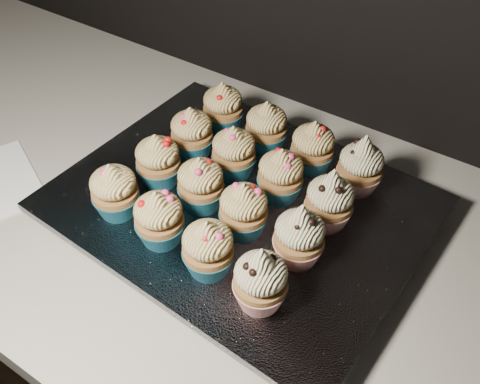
# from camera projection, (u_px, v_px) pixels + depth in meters

# --- Properties ---
(worktop) EXTENTS (2.44, 0.64, 0.04)m
(worktop) POSITION_uv_depth(u_px,v_px,m) (295.00, 258.00, 0.73)
(worktop) COLOR beige
(worktop) RESTS_ON cabinet
(baking_tray) EXTENTS (0.47, 0.37, 0.02)m
(baking_tray) POSITION_uv_depth(u_px,v_px,m) (240.00, 212.00, 0.75)
(baking_tray) COLOR black
(baking_tray) RESTS_ON worktop
(foil_lining) EXTENTS (0.51, 0.41, 0.01)m
(foil_lining) POSITION_uv_depth(u_px,v_px,m) (240.00, 203.00, 0.74)
(foil_lining) COLOR silver
(foil_lining) RESTS_ON baking_tray
(cupcake_0) EXTENTS (0.06, 0.06, 0.08)m
(cupcake_0) POSITION_uv_depth(u_px,v_px,m) (115.00, 191.00, 0.70)
(cupcake_0) COLOR #195F78
(cupcake_0) RESTS_ON foil_lining
(cupcake_1) EXTENTS (0.06, 0.06, 0.08)m
(cupcake_1) POSITION_uv_depth(u_px,v_px,m) (159.00, 218.00, 0.66)
(cupcake_1) COLOR #195F78
(cupcake_1) RESTS_ON foil_lining
(cupcake_2) EXTENTS (0.06, 0.06, 0.08)m
(cupcake_2) POSITION_uv_depth(u_px,v_px,m) (208.00, 248.00, 0.63)
(cupcake_2) COLOR #195F78
(cupcake_2) RESTS_ON foil_lining
(cupcake_3) EXTENTS (0.06, 0.06, 0.10)m
(cupcake_3) POSITION_uv_depth(u_px,v_px,m) (260.00, 280.00, 0.59)
(cupcake_3) COLOR #A52016
(cupcake_3) RESTS_ON foil_lining
(cupcake_4) EXTENTS (0.06, 0.06, 0.08)m
(cupcake_4) POSITION_uv_depth(u_px,v_px,m) (158.00, 161.00, 0.74)
(cupcake_4) COLOR #195F78
(cupcake_4) RESTS_ON foil_lining
(cupcake_5) EXTENTS (0.06, 0.06, 0.08)m
(cupcake_5) POSITION_uv_depth(u_px,v_px,m) (201.00, 184.00, 0.71)
(cupcake_5) COLOR #195F78
(cupcake_5) RESTS_ON foil_lining
(cupcake_6) EXTENTS (0.06, 0.06, 0.08)m
(cupcake_6) POSITION_uv_depth(u_px,v_px,m) (244.00, 210.00, 0.67)
(cupcake_6) COLOR #195F78
(cupcake_6) RESTS_ON foil_lining
(cupcake_7) EXTENTS (0.06, 0.06, 0.10)m
(cupcake_7) POSITION_uv_depth(u_px,v_px,m) (299.00, 236.00, 0.64)
(cupcake_7) COLOR #A52016
(cupcake_7) RESTS_ON foil_lining
(cupcake_8) EXTENTS (0.06, 0.06, 0.08)m
(cupcake_8) POSITION_uv_depth(u_px,v_px,m) (192.00, 133.00, 0.78)
(cupcake_8) COLOR #195F78
(cupcake_8) RESTS_ON foil_lining
(cupcake_9) EXTENTS (0.06, 0.06, 0.08)m
(cupcake_9) POSITION_uv_depth(u_px,v_px,m) (234.00, 152.00, 0.75)
(cupcake_9) COLOR #195F78
(cupcake_9) RESTS_ON foil_lining
(cupcake_10) EXTENTS (0.06, 0.06, 0.08)m
(cupcake_10) POSITION_uv_depth(u_px,v_px,m) (280.00, 175.00, 0.72)
(cupcake_10) COLOR #195F78
(cupcake_10) RESTS_ON foil_lining
(cupcake_11) EXTENTS (0.06, 0.06, 0.10)m
(cupcake_11) POSITION_uv_depth(u_px,v_px,m) (329.00, 201.00, 0.68)
(cupcake_11) COLOR #A52016
(cupcake_11) RESTS_ON foil_lining
(cupcake_12) EXTENTS (0.06, 0.06, 0.08)m
(cupcake_12) POSITION_uv_depth(u_px,v_px,m) (223.00, 108.00, 0.83)
(cupcake_12) COLOR #195F78
(cupcake_12) RESTS_ON foil_lining
(cupcake_13) EXTENTS (0.06, 0.06, 0.08)m
(cupcake_13) POSITION_uv_depth(u_px,v_px,m) (266.00, 127.00, 0.79)
(cupcake_13) COLOR #195F78
(cupcake_13) RESTS_ON foil_lining
(cupcake_14) EXTENTS (0.06, 0.06, 0.08)m
(cupcake_14) POSITION_uv_depth(u_px,v_px,m) (313.00, 147.00, 0.76)
(cupcake_14) COLOR #195F78
(cupcake_14) RESTS_ON foil_lining
(cupcake_15) EXTENTS (0.06, 0.06, 0.10)m
(cupcake_15) POSITION_uv_depth(u_px,v_px,m) (360.00, 166.00, 0.73)
(cupcake_15) COLOR #A52016
(cupcake_15) RESTS_ON foil_lining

